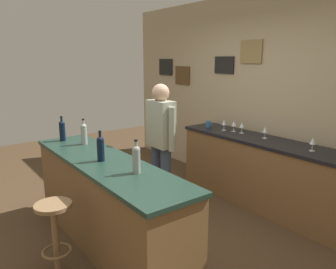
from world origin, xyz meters
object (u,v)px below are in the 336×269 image
(wine_bottle_b, at_px, (84,133))
(coffee_mug, at_px, (209,124))
(wine_glass_b, at_px, (234,124))
(wine_glass_d, at_px, (265,130))
(wine_bottle_c, at_px, (101,148))
(wine_glass_a, at_px, (224,123))
(wine_bottle_d, at_px, (136,158))
(wine_glass_c, at_px, (242,125))
(bartender, at_px, (161,140))
(wine_glass_e, at_px, (313,141))
(wine_bottle_a, at_px, (62,130))
(bar_stool, at_px, (55,227))

(wine_bottle_b, bearing_deg, coffee_mug, 86.98)
(wine_glass_b, height_order, wine_glass_d, same)
(wine_bottle_c, xyz_separation_m, wine_glass_a, (-0.32, 2.07, -0.05))
(wine_bottle_d, xyz_separation_m, wine_glass_b, (-0.69, 2.03, -0.05))
(wine_glass_c, bearing_deg, wine_bottle_d, -74.84)
(bartender, height_order, wine_bottle_c, bartender)
(wine_glass_a, bearing_deg, wine_bottle_d, -67.24)
(wine_glass_b, height_order, wine_glass_e, same)
(wine_bottle_a, height_order, coffee_mug, wine_bottle_a)
(bartender, height_order, bar_stool, bartender)
(bartender, relative_size, wine_bottle_a, 5.29)
(wine_glass_b, bearing_deg, wine_glass_d, 1.99)
(bartender, xyz_separation_m, wine_glass_e, (1.30, 1.14, 0.07))
(wine_bottle_b, bearing_deg, bartender, 61.43)
(wine_glass_c, bearing_deg, bartender, -100.93)
(wine_bottle_b, height_order, wine_bottle_c, same)
(wine_bottle_c, height_order, wine_glass_c, wine_bottle_c)
(wine_glass_e, bearing_deg, wine_bottle_b, -131.75)
(bar_stool, bearing_deg, wine_glass_b, 97.41)
(wine_bottle_d, relative_size, wine_glass_d, 1.97)
(bartender, xyz_separation_m, wine_bottle_b, (-0.43, -0.80, 0.12))
(wine_bottle_a, bearing_deg, wine_glass_c, 65.20)
(wine_bottle_b, relative_size, coffee_mug, 2.45)
(wine_glass_a, distance_m, wine_glass_c, 0.28)
(wine_bottle_b, relative_size, wine_glass_a, 1.97)
(wine_bottle_c, xyz_separation_m, wine_glass_d, (0.34, 2.14, -0.05))
(wine_glass_a, bearing_deg, bartender, -87.77)
(bartender, height_order, wine_bottle_a, bartender)
(wine_bottle_d, height_order, wine_glass_d, wine_bottle_d)
(bartender, bearing_deg, wine_glass_d, 63.41)
(wine_bottle_a, height_order, wine_glass_b, wine_bottle_a)
(bartender, height_order, wine_bottle_d, bartender)
(bartender, bearing_deg, coffee_mug, 106.55)
(wine_glass_b, bearing_deg, wine_bottle_a, -111.77)
(wine_bottle_c, height_order, coffee_mug, wine_bottle_c)
(bar_stool, relative_size, coffee_mug, 5.44)
(wine_glass_c, height_order, wine_glass_d, same)
(wine_glass_c, bearing_deg, wine_glass_d, 1.61)
(bar_stool, distance_m, wine_glass_b, 2.75)
(bar_stool, distance_m, wine_glass_e, 2.81)
(wine_bottle_a, height_order, wine_bottle_c, same)
(bar_stool, relative_size, wine_glass_d, 4.39)
(wine_bottle_a, distance_m, wine_glass_d, 2.55)
(wine_bottle_c, bearing_deg, wine_glass_a, 98.72)
(wine_bottle_a, relative_size, wine_glass_c, 1.97)
(wine_glass_b, relative_size, wine_glass_e, 1.00)
(wine_bottle_c, bearing_deg, wine_glass_b, 94.79)
(wine_bottle_b, bearing_deg, bar_stool, -37.66)
(wine_bottle_c, bearing_deg, wine_bottle_b, 169.92)
(wine_glass_d, height_order, coffee_mug, wine_glass_d)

